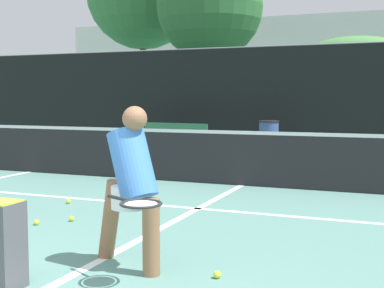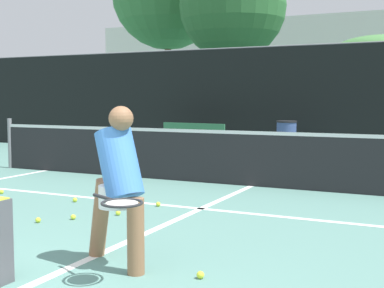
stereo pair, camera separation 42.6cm
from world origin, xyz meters
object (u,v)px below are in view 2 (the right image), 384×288
Objects in this scene: parked_car at (245,123)px; trash_bin at (286,141)px; player_practicing at (118,181)px; courtside_bench at (191,138)px.

trash_bin is at bearing -60.87° from parked_car.
player_practicing is 8.93m from courtside_bench.
parked_car is at bearing 101.89° from courtside_bench.
player_practicing is at bearing -74.53° from parked_car.
trash_bin is (2.44, 0.18, 0.01)m from courtside_bench.
trash_bin reaches higher than courtside_bench.
player_practicing reaches higher than courtside_bench.
courtside_bench is at bearing -175.70° from trash_bin.
trash_bin is 0.24× the size of parked_car.
courtside_bench is (-3.28, 8.30, -0.30)m from player_practicing.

